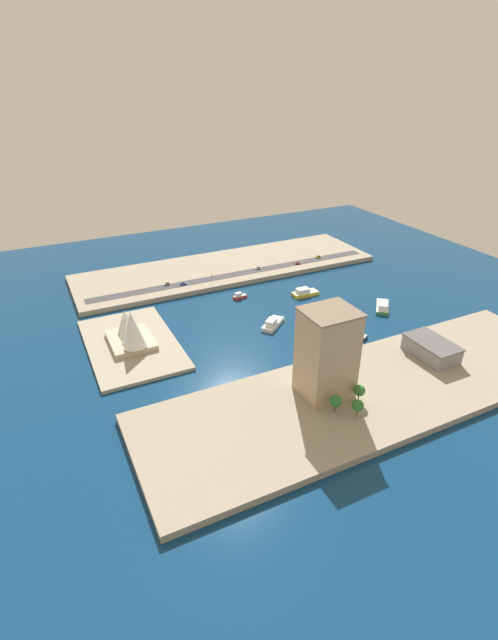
{
  "coord_description": "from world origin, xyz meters",
  "views": [
    {
      "loc": [
        -230.61,
        138.2,
        138.86
      ],
      "look_at": [
        1.69,
        24.27,
        1.91
      ],
      "focal_mm": 25.95,
      "sensor_mm": 36.0,
      "label": 1
    }
  ],
  "objects_px": {
    "ferry_yellow_fast": "(305,293)",
    "ferry_white_commuter": "(273,323)",
    "patrol_launch_navy": "(356,335)",
    "pickup_red": "(298,263)",
    "sedan_silver": "(167,284)",
    "ferry_green_doubledeck": "(382,306)",
    "van_white": "(258,268)",
    "tugboat_red": "(240,296)",
    "hatchback_blue": "(183,284)",
    "taxi_yellow_cab": "(318,257)",
    "traffic_light_waterfront": "(212,277)",
    "opera_landmark": "(130,330)",
    "warehouse_low_gray": "(431,349)",
    "apartment_midrise_tan": "(327,353)"
  },
  "relations": [
    {
      "from": "apartment_midrise_tan",
      "to": "van_white",
      "type": "distance_m",
      "value": 164.56
    },
    {
      "from": "ferry_yellow_fast",
      "to": "taxi_yellow_cab",
      "type": "relative_size",
      "value": 4.53
    },
    {
      "from": "warehouse_low_gray",
      "to": "tugboat_red",
      "type": "bearing_deg",
      "value": 26.13
    },
    {
      "from": "ferry_yellow_fast",
      "to": "opera_landmark",
      "type": "height_order",
      "value": "opera_landmark"
    },
    {
      "from": "ferry_green_doubledeck",
      "to": "van_white",
      "type": "distance_m",
      "value": 104.35
    },
    {
      "from": "patrol_launch_navy",
      "to": "ferry_white_commuter",
      "type": "relative_size",
      "value": 0.7
    },
    {
      "from": "sedan_silver",
      "to": "traffic_light_waterfront",
      "type": "xyz_separation_m",
      "value": [
        -8.99,
        -31.55,
        3.39
      ]
    },
    {
      "from": "hatchback_blue",
      "to": "sedan_silver",
      "type": "bearing_deg",
      "value": 66.63
    },
    {
      "from": "ferry_green_doubledeck",
      "to": "ferry_yellow_fast",
      "type": "bearing_deg",
      "value": 39.79
    },
    {
      "from": "hatchback_blue",
      "to": "traffic_light_waterfront",
      "type": "distance_m",
      "value": 21.54
    },
    {
      "from": "ferry_yellow_fast",
      "to": "patrol_launch_navy",
      "type": "bearing_deg",
      "value": 176.25
    },
    {
      "from": "ferry_green_doubledeck",
      "to": "pickup_red",
      "type": "xyz_separation_m",
      "value": [
        89.0,
        12.13,
        2.43
      ]
    },
    {
      "from": "ferry_white_commuter",
      "to": "van_white",
      "type": "height_order",
      "value": "ferry_white_commuter"
    },
    {
      "from": "ferry_white_commuter",
      "to": "sedan_silver",
      "type": "bearing_deg",
      "value": 26.89
    },
    {
      "from": "ferry_white_commuter",
      "to": "hatchback_blue",
      "type": "xyz_separation_m",
      "value": [
        78.65,
        31.51,
        2.46
      ]
    },
    {
      "from": "opera_landmark",
      "to": "van_white",
      "type": "bearing_deg",
      "value": -59.66
    },
    {
      "from": "traffic_light_waterfront",
      "to": "opera_landmark",
      "type": "bearing_deg",
      "value": 129.15
    },
    {
      "from": "ferry_green_doubledeck",
      "to": "pickup_red",
      "type": "bearing_deg",
      "value": 7.76
    },
    {
      "from": "sedan_silver",
      "to": "opera_landmark",
      "type": "bearing_deg",
      "value": 148.44
    },
    {
      "from": "warehouse_low_gray",
      "to": "van_white",
      "type": "bearing_deg",
      "value": 9.49
    },
    {
      "from": "ferry_yellow_fast",
      "to": "ferry_white_commuter",
      "type": "distance_m",
      "value": 52.57
    },
    {
      "from": "ferry_yellow_fast",
      "to": "sedan_silver",
      "type": "relative_size",
      "value": 4.34
    },
    {
      "from": "pickup_red",
      "to": "taxi_yellow_cab",
      "type": "xyz_separation_m",
      "value": [
        5.11,
        -23.22,
        0.05
      ]
    },
    {
      "from": "pickup_red",
      "to": "traffic_light_waterfront",
      "type": "relative_size",
      "value": 0.68
    },
    {
      "from": "sedan_silver",
      "to": "van_white",
      "type": "height_order",
      "value": "sedan_silver"
    },
    {
      "from": "hatchback_blue",
      "to": "ferry_green_doubledeck",
      "type": "bearing_deg",
      "value": -129.51
    },
    {
      "from": "pickup_red",
      "to": "taxi_yellow_cab",
      "type": "bearing_deg",
      "value": -77.59
    },
    {
      "from": "ferry_green_doubledeck",
      "to": "opera_landmark",
      "type": "distance_m",
      "value": 164.83
    },
    {
      "from": "traffic_light_waterfront",
      "to": "warehouse_low_gray",
      "type": "bearing_deg",
      "value": -155.09
    },
    {
      "from": "pickup_red",
      "to": "sedan_silver",
      "type": "xyz_separation_m",
      "value": [
        5.74,
        107.87,
        0.05
      ]
    },
    {
      "from": "pickup_red",
      "to": "van_white",
      "type": "relative_size",
      "value": 0.97
    },
    {
      "from": "opera_landmark",
      "to": "warehouse_low_gray",
      "type": "bearing_deg",
      "value": -121.41
    },
    {
      "from": "apartment_midrise_tan",
      "to": "pickup_red",
      "type": "xyz_separation_m",
      "value": [
        152.25,
        -78.67,
        -21.09
      ]
    },
    {
      "from": "sedan_silver",
      "to": "taxi_yellow_cab",
      "type": "height_order",
      "value": "sedan_silver"
    },
    {
      "from": "ferry_yellow_fast",
      "to": "tugboat_red",
      "type": "height_order",
      "value": "ferry_yellow_fast"
    },
    {
      "from": "tugboat_red",
      "to": "traffic_light_waterfront",
      "type": "distance_m",
      "value": 30.28
    },
    {
      "from": "tugboat_red",
      "to": "ferry_white_commuter",
      "type": "height_order",
      "value": "ferry_white_commuter"
    },
    {
      "from": "patrol_launch_navy",
      "to": "traffic_light_waterfront",
      "type": "relative_size",
      "value": 2.18
    },
    {
      "from": "ferry_green_doubledeck",
      "to": "van_white",
      "type": "bearing_deg",
      "value": 26.12
    },
    {
      "from": "tugboat_red",
      "to": "van_white",
      "type": "xyz_separation_m",
      "value": [
        35.86,
        -32.66,
        2.81
      ]
    },
    {
      "from": "warehouse_low_gray",
      "to": "sedan_silver",
      "type": "height_order",
      "value": "warehouse_low_gray"
    },
    {
      "from": "ferry_green_doubledeck",
      "to": "warehouse_low_gray",
      "type": "height_order",
      "value": "warehouse_low_gray"
    },
    {
      "from": "sedan_silver",
      "to": "taxi_yellow_cab",
      "type": "xyz_separation_m",
      "value": [
        -0.63,
        -131.09,
        -0.0
      ]
    },
    {
      "from": "pickup_red",
      "to": "hatchback_blue",
      "type": "relative_size",
      "value": 0.95
    },
    {
      "from": "ferry_yellow_fast",
      "to": "taxi_yellow_cab",
      "type": "xyz_separation_m",
      "value": [
        52.17,
        -46.02,
        2.39
      ]
    },
    {
      "from": "pickup_red",
      "to": "sedan_silver",
      "type": "height_order",
      "value": "sedan_silver"
    },
    {
      "from": "van_white",
      "to": "tugboat_red",
      "type": "bearing_deg",
      "value": 137.67
    },
    {
      "from": "warehouse_low_gray",
      "to": "sedan_silver",
      "type": "bearing_deg",
      "value": 32.59
    },
    {
      "from": "warehouse_low_gray",
      "to": "traffic_light_waterfront",
      "type": "xyz_separation_m",
      "value": [
        147.5,
        68.48,
        -0.3
      ]
    },
    {
      "from": "ferry_yellow_fast",
      "to": "hatchback_blue",
      "type": "bearing_deg",
      "value": 57.06
    }
  ]
}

